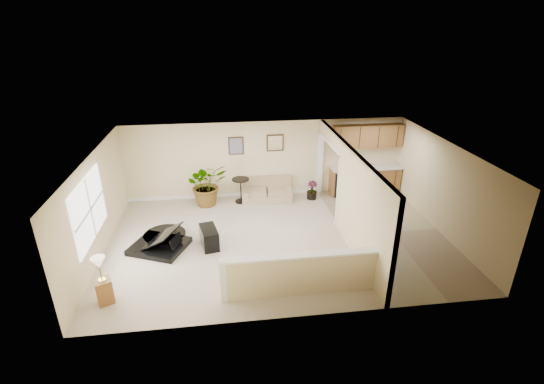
{
  "coord_description": "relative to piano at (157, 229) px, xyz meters",
  "views": [
    {
      "loc": [
        -1.37,
        -9.05,
        5.45
      ],
      "look_at": [
        -0.14,
        0.4,
        1.23
      ],
      "focal_mm": 26.0,
      "sensor_mm": 36.0,
      "label": 1
    }
  ],
  "objects": [
    {
      "name": "ceiling",
      "position": [
        3.16,
        -0.08,
        1.98
      ],
      "size": [
        9.0,
        6.0,
        0.04
      ],
      "primitive_type": "cube",
      "color": "silver",
      "rests_on": "back_wall"
    },
    {
      "name": "interior_partition",
      "position": [
        4.96,
        0.17,
        0.7
      ],
      "size": [
        0.18,
        5.99,
        2.5
      ],
      "color": "beige",
      "rests_on": "floor"
    },
    {
      "name": "kitchen_cabinets",
      "position": [
        6.35,
        2.65,
        0.35
      ],
      "size": [
        2.36,
        0.65,
        2.33
      ],
      "color": "#91602F",
      "rests_on": "floor"
    },
    {
      "name": "left_wall",
      "position": [
        -1.34,
        -0.08,
        0.73
      ],
      "size": [
        0.04,
        6.0,
        2.5
      ],
      "primitive_type": "cube",
      "color": "beige",
      "rests_on": "floor"
    },
    {
      "name": "palm_plant",
      "position": [
        1.23,
        2.4,
        0.16
      ],
      "size": [
        1.51,
        1.4,
        1.38
      ],
      "color": "black",
      "rests_on": "floor"
    },
    {
      "name": "loveseat",
      "position": [
        3.15,
        2.6,
        -0.17
      ],
      "size": [
        1.67,
        1.03,
        0.92
      ],
      "rotation": [
        0.0,
        0.0,
        -0.08
      ],
      "color": "tan",
      "rests_on": "floor"
    },
    {
      "name": "piano_bench",
      "position": [
        1.32,
        -0.16,
        -0.26
      ],
      "size": [
        0.54,
        0.83,
        0.51
      ],
      "primitive_type": "cube",
      "rotation": [
        0.0,
        0.0,
        0.2
      ],
      "color": "black",
      "rests_on": "floor"
    },
    {
      "name": "back_wall",
      "position": [
        3.16,
        2.92,
        0.73
      ],
      "size": [
        9.0,
        0.04,
        2.5
      ],
      "primitive_type": "cube",
      "color": "beige",
      "rests_on": "floor"
    },
    {
      "name": "small_plant",
      "position": [
        4.61,
        2.38,
        -0.26
      ],
      "size": [
        0.4,
        0.4,
        0.61
      ],
      "color": "black",
      "rests_on": "floor"
    },
    {
      "name": "piano",
      "position": [
        0.0,
        0.0,
        0.0
      ],
      "size": [
        1.88,
        1.84,
        1.25
      ],
      "rotation": [
        0.0,
        0.0,
        -0.41
      ],
      "color": "black",
      "rests_on": "floor"
    },
    {
      "name": "wall_mirror",
      "position": [
        3.46,
        2.89,
        1.28
      ],
      "size": [
        0.55,
        0.04,
        0.55
      ],
      "color": "#3A2315",
      "rests_on": "back_wall"
    },
    {
      "name": "accent_table",
      "position": [
        2.29,
        2.43,
        -0.01
      ],
      "size": [
        0.55,
        0.55,
        0.8
      ],
      "color": "black",
      "rests_on": "floor"
    },
    {
      "name": "pony_half_wall",
      "position": [
        3.23,
        -2.38,
        -0.0
      ],
      "size": [
        3.42,
        0.22,
        1.0
      ],
      "color": "beige",
      "rests_on": "floor"
    },
    {
      "name": "lamp_stand",
      "position": [
        -0.8,
        -2.12,
        -0.06
      ],
      "size": [
        0.42,
        0.42,
        1.09
      ],
      "color": "#91602F",
      "rests_on": "floor"
    },
    {
      "name": "kitchen_vinyl",
      "position": [
        6.31,
        -0.08,
        -0.52
      ],
      "size": [
        2.7,
        6.0,
        0.01
      ],
      "primitive_type": "cube",
      "color": "tan",
      "rests_on": "floor"
    },
    {
      "name": "floor",
      "position": [
        3.16,
        -0.08,
        -0.52
      ],
      "size": [
        9.0,
        9.0,
        0.0
      ],
      "primitive_type": "plane",
      "color": "tan",
      "rests_on": "ground"
    },
    {
      "name": "left_window",
      "position": [
        -1.33,
        -0.58,
        0.93
      ],
      "size": [
        0.05,
        2.15,
        1.45
      ],
      "primitive_type": "cube",
      "color": "white",
      "rests_on": "left_wall"
    },
    {
      "name": "right_wall",
      "position": [
        7.66,
        -0.08,
        0.73
      ],
      "size": [
        0.04,
        6.0,
        2.5
      ],
      "primitive_type": "cube",
      "color": "beige",
      "rests_on": "floor"
    },
    {
      "name": "wall_art_left",
      "position": [
        2.21,
        2.89,
        1.23
      ],
      "size": [
        0.48,
        0.04,
        0.58
      ],
      "color": "#3A2315",
      "rests_on": "back_wall"
    },
    {
      "name": "front_wall",
      "position": [
        3.16,
        -3.08,
        0.73
      ],
      "size": [
        9.0,
        0.04,
        2.5
      ],
      "primitive_type": "cube",
      "color": "beige",
      "rests_on": "floor"
    }
  ]
}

